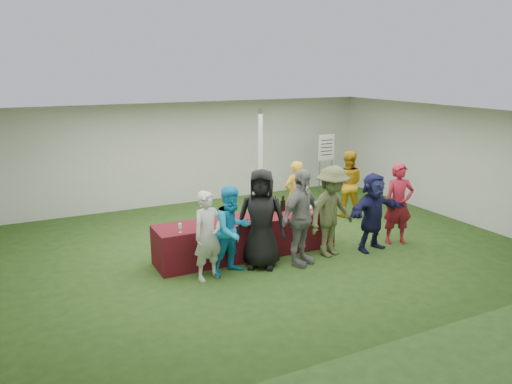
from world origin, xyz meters
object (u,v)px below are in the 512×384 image
dump_bucket (319,207)px  customer_2 (261,219)px  customer_0 (208,236)px  customer_6 (399,204)px  customer_5 (373,212)px  staff_back (347,184)px  customer_3 (301,218)px  customer_1 (232,230)px  customer_4 (332,212)px  staff_pourer (295,195)px  wine_list_sign (326,152)px  serving_table (247,237)px

dump_bucket → customer_2: size_ratio=0.13×
customer_0 → customer_6: customer_6 is taller
customer_5 → staff_back: bearing=57.4°
customer_2 → customer_3: 0.73m
customer_6 → staff_back: bearing=101.9°
customer_1 → customer_5: size_ratio=1.01×
staff_back → customer_5: size_ratio=1.03×
customer_4 → customer_1: bearing=162.7°
staff_back → customer_2: 3.85m
dump_bucket → staff_pourer: (0.19, 1.28, -0.07)m
wine_list_sign → staff_back: bearing=-106.2°
customer_3 → customer_5: customer_3 is taller
customer_3 → customer_0: bearing=150.6°
customer_1 → customer_2: (0.59, 0.03, 0.12)m
staff_pourer → customer_4: bearing=75.5°
customer_0 → customer_4: bearing=-14.2°
customer_3 → dump_bucket: bearing=13.1°
customer_0 → customer_5: (3.45, -0.13, 0.01)m
customer_5 → customer_6: size_ratio=0.93×
wine_list_sign → staff_pourer: 2.83m
customer_1 → customer_3: customer_3 is taller
serving_table → staff_back: staff_back is taller
customer_2 → customer_6: (3.12, -0.12, -0.07)m
customer_1 → staff_back: bearing=11.7°
wine_list_sign → customer_6: 3.77m
wine_list_sign → staff_back: 1.77m
customer_0 → customer_3: 1.77m
customer_4 → serving_table: bearing=137.4°
customer_0 → customer_3: bearing=-18.6°
wine_list_sign → customer_0: bearing=-143.4°
customer_0 → dump_bucket: bearing=-2.8°
staff_pourer → staff_back: size_ratio=0.95×
staff_pourer → customer_6: 2.30m
customer_0 → customer_2: (1.06, 0.07, 0.14)m
customer_4 → customer_3: bearing=173.7°
customer_3 → customer_6: 2.42m
serving_table → customer_2: bearing=-91.5°
customer_5 → serving_table: bearing=151.8°
dump_bucket → customer_3: customer_3 is taller
customer_6 → customer_0: bearing=-162.6°
customer_6 → wine_list_sign: bearing=97.3°
staff_back → customer_5: (-0.95, -2.12, -0.02)m
customer_1 → customer_0: bearing=170.7°
dump_bucket → customer_0: customer_0 is taller
serving_table → staff_pourer: bearing=31.8°
customer_4 → customer_6: 1.65m
customer_4 → customer_5: customer_4 is taller
customer_3 → customer_6: (2.42, 0.10, -0.06)m
wine_list_sign → customer_4: (-2.34, -3.64, -0.43)m
customer_2 → dump_bucket: bearing=48.1°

